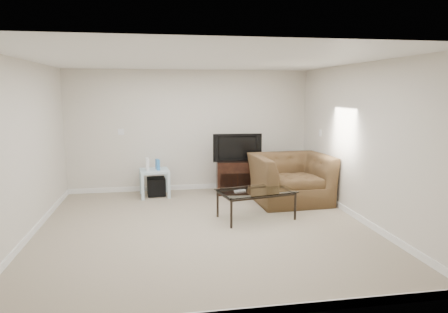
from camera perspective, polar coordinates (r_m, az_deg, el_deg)
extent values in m
plane|color=tan|center=(6.18, -2.77, -10.18)|extent=(5.00, 5.00, 0.00)
plane|color=white|center=(5.85, -2.97, 13.61)|extent=(5.00, 5.00, 0.00)
cube|color=silver|center=(8.36, -4.88, 3.69)|extent=(5.00, 0.02, 2.50)
cube|color=silver|center=(6.12, -26.79, 0.70)|extent=(0.02, 5.00, 2.50)
cube|color=silver|center=(6.65, 19.06, 1.80)|extent=(0.02, 5.00, 2.50)
cube|color=white|center=(8.35, -14.51, 3.43)|extent=(0.12, 0.02, 0.12)
cube|color=white|center=(8.08, 13.58, 3.28)|extent=(0.02, 0.09, 0.13)
cube|color=white|center=(7.96, 14.17, -3.77)|extent=(0.02, 0.08, 0.12)
cube|color=black|center=(8.09, 1.82, -1.41)|extent=(0.45, 0.33, 0.06)
imported|color=black|center=(8.04, 1.82, 1.36)|extent=(0.92, 0.23, 0.56)
cube|color=black|center=(8.08, -9.65, -4.23)|extent=(0.37, 0.37, 0.35)
cube|color=white|center=(7.93, -10.90, -1.08)|extent=(0.08, 0.18, 0.24)
cube|color=#337FCC|center=(7.95, -9.46, -1.13)|extent=(0.09, 0.16, 0.21)
imported|color=#51341F|center=(7.54, 9.50, -1.98)|extent=(1.42, 0.96, 1.20)
cube|color=#B2B2B7|center=(6.44, 2.28, -4.90)|extent=(0.19, 0.10, 0.02)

